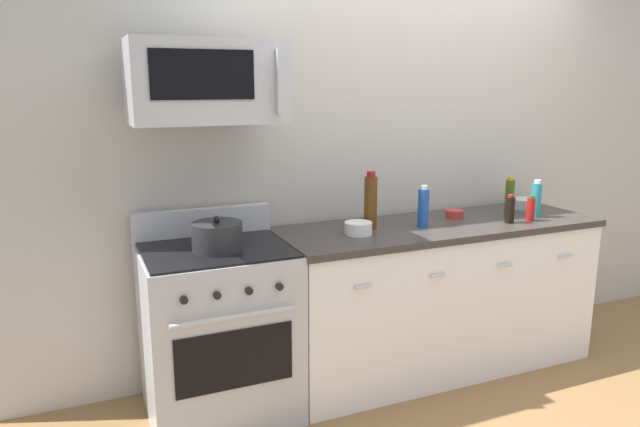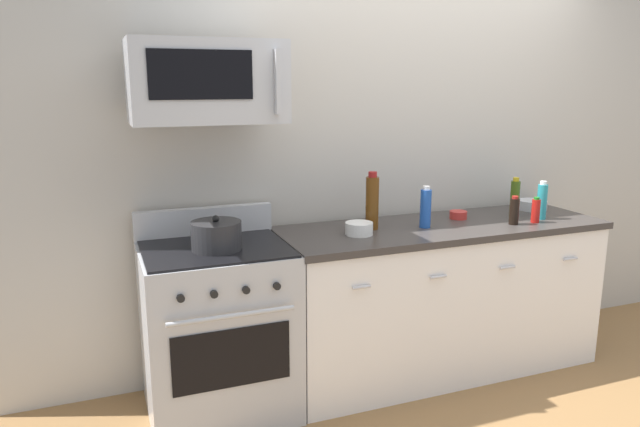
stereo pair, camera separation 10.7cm
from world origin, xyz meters
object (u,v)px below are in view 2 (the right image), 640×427
object	(u,v)px
bottle_dish_soap	(542,201)
bowl_white_ceramic	(359,228)
bottle_hot_sauce_red	(536,210)
bowl_red_small	(458,215)
stockpot	(216,235)
bottle_soda_blue	(426,208)
microwave	(207,82)
bottle_olive_oil	(515,198)
bottle_soy_sauce_dark	(514,211)
bottle_wine_amber	(372,202)
bowl_steel_prep	(532,205)
range_oven	(218,329)

from	to	relation	value
bottle_dish_soap	bowl_white_ceramic	bearing A→B (deg)	177.30
bottle_hot_sauce_red	bowl_red_small	xyz separation A→B (m)	(-0.37, 0.25, -0.05)
stockpot	bottle_hot_sauce_red	bearing A→B (deg)	-3.14
bottle_soda_blue	bottle_dish_soap	size ratio (longest dim) A/B	1.03
bottle_soda_blue	stockpot	bearing A→B (deg)	-178.69
microwave	bottle_olive_oil	bearing A→B (deg)	-0.95
bottle_soy_sauce_dark	bottle_soda_blue	world-z (taller)	bottle_soda_blue
bottle_soy_sauce_dark	bowl_white_ceramic	xyz separation A→B (m)	(-0.96, 0.11, -0.05)
bottle_soy_sauce_dark	bottle_hot_sauce_red	size ratio (longest dim) A/B	1.11
bottle_hot_sauce_red	bowl_white_ceramic	world-z (taller)	bottle_hot_sauce_red
bottle_soy_sauce_dark	stockpot	xyz separation A→B (m)	(-1.76, 0.10, -0.01)
bottle_soy_sauce_dark	bowl_red_small	world-z (taller)	bottle_soy_sauce_dark
bottle_soda_blue	bottle_wine_amber	size ratio (longest dim) A/B	0.74
bottle_soda_blue	bowl_red_small	size ratio (longest dim) A/B	2.29
bottle_soda_blue	bottle_olive_oil	world-z (taller)	bottle_olive_oil
microwave	bottle_wine_amber	bearing A→B (deg)	0.60
bottle_dish_soap	bowl_white_ceramic	size ratio (longest dim) A/B	1.53
bowl_white_ceramic	bowl_steel_prep	xyz separation A→B (m)	(1.35, 0.18, -0.00)
bottle_soda_blue	microwave	bearing A→B (deg)	176.73
bottle_dish_soap	bottle_hot_sauce_red	size ratio (longest dim) A/B	1.53
range_oven	stockpot	xyz separation A→B (m)	(0.00, -0.05, 0.53)
bowl_white_ceramic	stockpot	world-z (taller)	stockpot
bottle_wine_amber	bowl_white_ceramic	world-z (taller)	bottle_wine_amber
bottle_dish_soap	bottle_wine_amber	world-z (taller)	bottle_wine_amber
stockpot	bottle_soda_blue	bearing A→B (deg)	1.31
bowl_white_ceramic	bowl_steel_prep	world-z (taller)	bowl_white_ceramic
bottle_wine_amber	bottle_hot_sauce_red	size ratio (longest dim) A/B	2.14
bottle_soda_blue	bottle_olive_oil	distance (m)	0.67
bottle_wine_amber	bowl_steel_prep	bearing A→B (deg)	3.92
bottle_dish_soap	stockpot	xyz separation A→B (m)	(-2.01, 0.04, -0.04)
microwave	bottle_soy_sauce_dark	xyz separation A→B (m)	(1.76, -0.20, -0.75)
bottle_hot_sauce_red	bowl_steel_prep	size ratio (longest dim) A/B	0.83
bowl_white_ceramic	bottle_soy_sauce_dark	bearing A→B (deg)	-6.77
microwave	bottle_soda_blue	bearing A→B (deg)	-3.27
bottle_soy_sauce_dark	bottle_olive_oil	distance (m)	0.22
bottle_soy_sauce_dark	stockpot	distance (m)	1.76
bottle_dish_soap	stockpot	bearing A→B (deg)	178.82
bottle_wine_amber	bowl_red_small	size ratio (longest dim) A/B	3.11
bowl_red_small	bowl_steel_prep	size ratio (longest dim) A/B	0.57
bowl_steel_prep	bottle_soda_blue	bearing A→B (deg)	-169.88
range_oven	bottle_soy_sauce_dark	bearing A→B (deg)	-4.92
bottle_soda_blue	bowl_white_ceramic	bearing A→B (deg)	-178.38
bottle_olive_oil	bottle_dish_soap	distance (m)	0.16
bottle_dish_soap	bowl_white_ceramic	distance (m)	1.22
microwave	bowl_red_small	bearing A→B (deg)	1.92
microwave	bowl_steel_prep	world-z (taller)	microwave
microwave	bottle_hot_sauce_red	xyz separation A→B (m)	(1.91, -0.20, -0.76)
bowl_red_small	stockpot	xyz separation A→B (m)	(-1.54, -0.15, 0.05)
bottle_olive_oil	bowl_steel_prep	bearing A→B (deg)	26.39
range_oven	microwave	world-z (taller)	microwave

